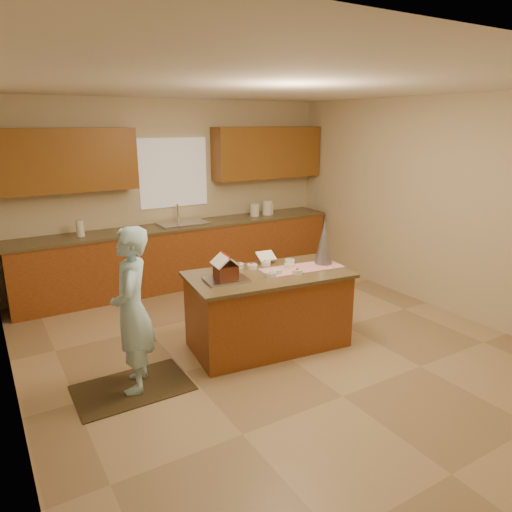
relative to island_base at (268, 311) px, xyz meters
name	(u,v)px	position (x,y,z in m)	size (l,w,h in m)	color
floor	(273,347)	(0.03, -0.07, -0.40)	(5.50, 5.50, 0.00)	tan
ceiling	(276,86)	(0.03, -0.07, 2.30)	(5.50, 5.50, 0.00)	silver
wall_back	(174,193)	(0.03, 2.68, 0.95)	(5.50, 5.50, 0.00)	beige
wall_right	(437,205)	(2.53, -0.07, 0.95)	(5.50, 5.50, 0.00)	beige
stone_accent	(12,310)	(-2.45, -0.87, 0.85)	(2.50, 2.50, 0.00)	gray
window_curtain	(173,173)	(0.03, 2.65, 1.25)	(1.05, 0.03, 1.00)	white
back_counter_base	(184,256)	(0.03, 2.38, 0.04)	(4.80, 0.60, 0.88)	brown
back_counter_top	(183,226)	(0.03, 2.38, 0.50)	(4.85, 0.63, 0.04)	brown
upper_cabinet_left	(62,161)	(-1.52, 2.50, 1.50)	(1.85, 0.35, 0.80)	brown
upper_cabinet_right	(267,153)	(1.58, 2.50, 1.50)	(1.85, 0.35, 0.80)	brown
sink	(183,226)	(0.03, 2.38, 0.49)	(0.70, 0.45, 0.12)	silver
faucet	(178,213)	(0.03, 2.56, 0.66)	(0.03, 0.03, 0.28)	silver
island_base	(268,311)	(0.00, 0.00, 0.00)	(1.63, 0.82, 0.80)	brown
island_top	(268,275)	(0.00, 0.00, 0.42)	(1.71, 0.89, 0.04)	brown
table_runner	(302,268)	(0.41, -0.05, 0.44)	(0.91, 0.33, 0.01)	maroon
baking_tray	(226,280)	(-0.50, 0.01, 0.45)	(0.42, 0.31, 0.02)	silver
cookbook	(266,256)	(0.18, 0.33, 0.52)	(0.20, 0.02, 0.16)	white
tinsel_tree	(324,242)	(0.71, -0.04, 0.68)	(0.20, 0.20, 0.50)	#A8A7B3
rug	(133,388)	(-1.55, -0.10, -0.39)	(1.02, 0.67, 0.01)	black
boy	(132,310)	(-1.50, -0.10, 0.37)	(0.55, 0.36, 1.51)	#AEE2F8
canister_a	(255,210)	(1.27, 2.38, 0.62)	(0.14, 0.14, 0.20)	white
canister_b	(267,207)	(1.50, 2.38, 0.64)	(0.16, 0.16, 0.23)	white
canister_c	(270,209)	(1.55, 2.38, 0.61)	(0.13, 0.13, 0.18)	white
paper_towel	(80,228)	(-1.42, 2.38, 0.63)	(0.10, 0.10, 0.22)	white
gingerbread_house	(226,269)	(-0.50, 0.01, 0.55)	(0.28, 0.28, 0.26)	#612C19
candy_bowls	(273,267)	(0.10, 0.08, 0.46)	(0.68, 0.61, 0.05)	#E3F927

